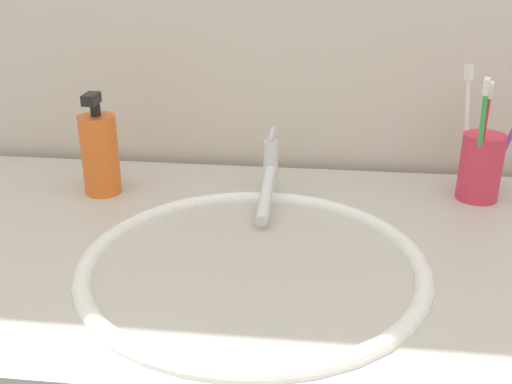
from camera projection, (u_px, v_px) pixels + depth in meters
name	position (u px, v px, depth m)	size (l,w,h in m)	color
sink_basin	(253.00, 289.00, 0.79)	(0.45, 0.45, 0.11)	white
faucet	(269.00, 178.00, 0.95)	(0.02, 0.18, 0.10)	silver
toothbrush_cup	(481.00, 167.00, 0.96)	(0.07, 0.07, 0.11)	#D8334C
toothbrush_green	(481.00, 134.00, 0.90)	(0.03, 0.06, 0.20)	green
toothbrush_red	(483.00, 135.00, 0.91)	(0.02, 0.04, 0.19)	red
toothbrush_white	(467.00, 122.00, 0.95)	(0.03, 0.04, 0.20)	white
toothbrush_purple	(511.00, 135.00, 0.93)	(0.06, 0.02, 0.18)	purple
soap_dispenser	(100.00, 153.00, 0.97)	(0.06, 0.06, 0.17)	orange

